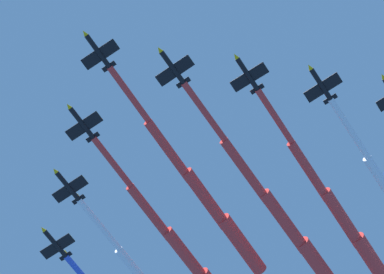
# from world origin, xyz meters

# --- Properties ---
(jet_lead) EXTENTS (63.84, 38.13, 3.86)m
(jet_lead) POSITION_xyz_m (11.11, 13.36, 172.05)
(jet_lead) COLOR black
(jet_port_inner) EXTENTS (68.00, 38.95, 3.82)m
(jet_port_inner) POSITION_xyz_m (29.01, 8.68, 168.55)
(jet_port_inner) COLOR black
(jet_starboard_inner) EXTENTS (61.50, 36.25, 3.84)m
(jet_starboard_inner) POSITION_xyz_m (13.16, 27.77, 169.57)
(jet_starboard_inner) COLOR black
(jet_port_mid) EXTENTS (63.48, 37.85, 3.71)m
(jet_port_mid) POSITION_xyz_m (41.29, 2.83, 171.00)
(jet_port_mid) COLOR black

